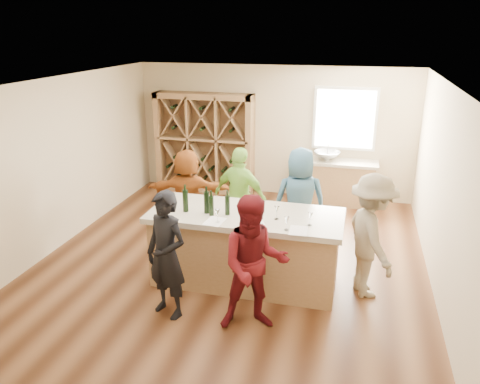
% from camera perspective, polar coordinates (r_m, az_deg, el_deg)
% --- Properties ---
extents(floor, '(6.00, 7.00, 0.10)m').
position_cam_1_polar(floor, '(7.53, -1.13, -9.07)').
color(floor, '#55321B').
rests_on(floor, ground).
extents(ceiling, '(6.00, 7.00, 0.10)m').
position_cam_1_polar(ceiling, '(6.64, -1.30, 13.45)').
color(ceiling, white).
rests_on(ceiling, ground).
extents(wall_back, '(6.00, 0.10, 2.80)m').
position_cam_1_polar(wall_back, '(10.30, 4.12, 7.44)').
color(wall_back, beige).
rests_on(wall_back, ground).
extents(wall_front, '(6.00, 0.10, 2.80)m').
position_cam_1_polar(wall_front, '(3.97, -15.49, -14.25)').
color(wall_front, beige).
rests_on(wall_front, ground).
extents(wall_left, '(0.10, 7.00, 2.80)m').
position_cam_1_polar(wall_left, '(8.27, -22.05, 3.00)').
color(wall_left, beige).
rests_on(wall_left, ground).
extents(wall_right, '(0.10, 7.00, 2.80)m').
position_cam_1_polar(wall_right, '(6.84, 24.26, -0.63)').
color(wall_right, beige).
rests_on(wall_right, ground).
extents(window_frame, '(1.30, 0.06, 1.30)m').
position_cam_1_polar(window_frame, '(10.00, 12.67, 8.70)').
color(window_frame, white).
rests_on(window_frame, wall_back).
extents(window_pane, '(1.18, 0.01, 1.18)m').
position_cam_1_polar(window_pane, '(9.96, 12.66, 8.67)').
color(window_pane, white).
rests_on(window_pane, wall_back).
extents(wine_rack, '(2.20, 0.45, 2.20)m').
position_cam_1_polar(wine_rack, '(10.47, -4.35, 5.95)').
color(wine_rack, olive).
rests_on(wine_rack, floor).
extents(back_counter_base, '(1.60, 0.58, 0.86)m').
position_cam_1_polar(back_counter_base, '(10.07, 11.48, 1.08)').
color(back_counter_base, olive).
rests_on(back_counter_base, floor).
extents(back_counter_top, '(1.70, 0.62, 0.06)m').
position_cam_1_polar(back_counter_top, '(9.93, 11.66, 3.60)').
color(back_counter_top, '#B7AD96').
rests_on(back_counter_top, back_counter_base).
extents(sink, '(0.54, 0.54, 0.19)m').
position_cam_1_polar(sink, '(9.91, 10.55, 4.37)').
color(sink, silver).
rests_on(sink, back_counter_top).
extents(faucet, '(0.02, 0.02, 0.30)m').
position_cam_1_polar(faucet, '(10.07, 10.65, 4.94)').
color(faucet, silver).
rests_on(faucet, back_counter_top).
extents(tasting_counter_base, '(2.60, 1.00, 1.00)m').
position_cam_1_polar(tasting_counter_base, '(6.82, 0.69, -7.08)').
color(tasting_counter_base, olive).
rests_on(tasting_counter_base, floor).
extents(tasting_counter_top, '(2.72, 1.12, 0.08)m').
position_cam_1_polar(tasting_counter_top, '(6.59, 0.71, -2.89)').
color(tasting_counter_top, '#B7AD96').
rests_on(tasting_counter_top, tasting_counter_base).
extents(wine_bottle_a, '(0.10, 0.10, 0.32)m').
position_cam_1_polar(wine_bottle_a, '(6.62, -6.66, -1.07)').
color(wine_bottle_a, black).
rests_on(wine_bottle_a, tasting_counter_top).
extents(wine_bottle_c, '(0.10, 0.10, 0.31)m').
position_cam_1_polar(wine_bottle_c, '(6.54, -4.09, -1.29)').
color(wine_bottle_c, black).
rests_on(wine_bottle_c, tasting_counter_top).
extents(wine_bottle_d, '(0.09, 0.09, 0.28)m').
position_cam_1_polar(wine_bottle_d, '(6.46, -3.51, -1.68)').
color(wine_bottle_d, black).
rests_on(wine_bottle_d, tasting_counter_top).
extents(wine_bottle_e, '(0.09, 0.09, 0.28)m').
position_cam_1_polar(wine_bottle_e, '(6.47, -1.55, -1.63)').
color(wine_bottle_e, black).
rests_on(wine_bottle_e, tasting_counter_top).
extents(wine_glass_a, '(0.09, 0.09, 0.18)m').
position_cam_1_polar(wine_glass_a, '(6.24, -2.75, -2.93)').
color(wine_glass_a, white).
rests_on(wine_glass_a, tasting_counter_top).
extents(wine_glass_b, '(0.10, 0.10, 0.20)m').
position_cam_1_polar(wine_glass_b, '(6.14, 1.67, -3.25)').
color(wine_glass_b, white).
rests_on(wine_glass_b, tasting_counter_top).
extents(wine_glass_c, '(0.08, 0.08, 0.18)m').
position_cam_1_polar(wine_glass_c, '(6.03, 5.71, -3.86)').
color(wine_glass_c, white).
rests_on(wine_glass_c, tasting_counter_top).
extents(wine_glass_d, '(0.08, 0.08, 0.19)m').
position_cam_1_polar(wine_glass_d, '(6.35, 4.50, -2.54)').
color(wine_glass_d, white).
rests_on(wine_glass_d, tasting_counter_top).
extents(wine_glass_e, '(0.07, 0.07, 0.17)m').
position_cam_1_polar(wine_glass_e, '(6.21, 8.53, -3.31)').
color(wine_glass_e, white).
rests_on(wine_glass_e, tasting_counter_top).
extents(tasting_menu_a, '(0.27, 0.34, 0.00)m').
position_cam_1_polar(tasting_menu_a, '(6.31, -3.11, -3.59)').
color(tasting_menu_a, white).
rests_on(tasting_menu_a, tasting_counter_top).
extents(tasting_menu_b, '(0.35, 0.39, 0.00)m').
position_cam_1_polar(tasting_menu_b, '(6.19, 1.96, -4.03)').
color(tasting_menu_b, white).
rests_on(tasting_menu_b, tasting_counter_top).
extents(tasting_menu_c, '(0.25, 0.33, 0.00)m').
position_cam_1_polar(tasting_menu_c, '(6.07, 7.13, -4.68)').
color(tasting_menu_c, white).
rests_on(tasting_menu_c, tasting_counter_top).
extents(person_near_left, '(0.74, 0.65, 1.68)m').
position_cam_1_polar(person_near_left, '(6.00, -8.95, -7.62)').
color(person_near_left, black).
rests_on(person_near_left, floor).
extents(person_near_right, '(0.94, 0.70, 1.73)m').
position_cam_1_polar(person_near_right, '(5.67, 1.76, -8.79)').
color(person_near_right, '#590F14').
rests_on(person_near_right, floor).
extents(person_server, '(0.91, 1.24, 1.75)m').
position_cam_1_polar(person_server, '(6.60, 15.67, -5.22)').
color(person_server, gray).
rests_on(person_server, floor).
extents(person_far_mid, '(1.10, 0.79, 1.70)m').
position_cam_1_polar(person_far_mid, '(7.85, 0.04, -0.60)').
color(person_far_mid, '#8CC64C').
rests_on(person_far_mid, floor).
extents(person_far_right, '(0.97, 0.76, 1.76)m').
position_cam_1_polar(person_far_right, '(7.66, 7.28, -1.08)').
color(person_far_right, '#335972').
rests_on(person_far_right, floor).
extents(person_far_left, '(1.54, 0.77, 1.59)m').
position_cam_1_polar(person_far_left, '(8.24, -6.40, -0.15)').
color(person_far_left, '#994C19').
rests_on(person_far_left, floor).
extents(wine_glass_f, '(0.07, 0.07, 0.18)m').
position_cam_1_polar(wine_glass_f, '(6.74, 0.71, -1.19)').
color(wine_glass_f, white).
rests_on(wine_glass_f, tasting_counter_top).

